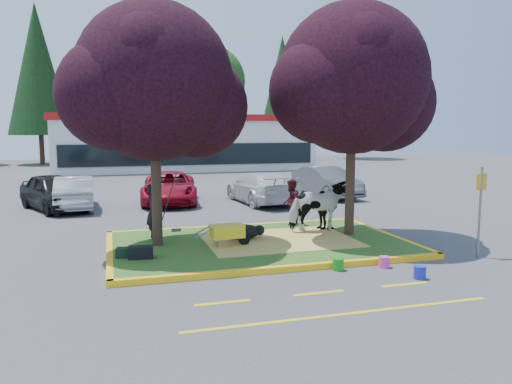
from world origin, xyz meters
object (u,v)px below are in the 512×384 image
object	(u,v)px
bucket_pink	(384,262)
car_black	(54,192)
cow	(320,206)
bucket_green	(338,264)
car_silver	(75,193)
wheelbarrow	(227,231)
calf	(243,232)
sign_post	(480,202)
handler	(153,212)
bucket_blue	(420,272)

from	to	relation	value
bucket_pink	car_black	bearing A→B (deg)	126.60
cow	bucket_green	xyz separation A→B (m)	(-1.06, -3.52, -0.81)
car_silver	cow	bearing A→B (deg)	132.21
cow	car_silver	world-z (taller)	cow
bucket_pink	car_black	size ratio (longest dim) A/B	0.06
cow	wheelbarrow	size ratio (longest dim) A/B	1.19
calf	sign_post	distance (m)	6.41
sign_post	car_silver	xyz separation A→B (m)	(-10.56, 11.19, -0.75)
cow	calf	bearing A→B (deg)	93.33
handler	wheelbarrow	size ratio (longest dim) A/B	1.00
bucket_green	car_black	bearing A→B (deg)	122.85
cow	wheelbarrow	distance (m)	3.35
cow	sign_post	xyz separation A→B (m)	(2.97, -3.42, 0.49)
wheelbarrow	sign_post	distance (m)	6.64
bucket_green	car_silver	world-z (taller)	car_silver
bucket_green	car_black	xyz separation A→B (m)	(-7.31, 11.33, 0.60)
handler	car_black	world-z (taller)	handler
sign_post	bucket_blue	size ratio (longest dim) A/B	8.10
bucket_green	wheelbarrow	bearing A→B (deg)	130.20
bucket_pink	wheelbarrow	bearing A→B (deg)	141.72
calf	wheelbarrow	xyz separation A→B (m)	(-0.62, -0.72, 0.19)
wheelbarrow	car_silver	distance (m)	9.86
bucket_pink	bucket_blue	xyz separation A→B (m)	(0.28, -1.03, 0.01)
sign_post	car_black	world-z (taller)	sign_post
cow	calf	xyz separation A→B (m)	(-2.54, -0.31, -0.58)
bucket_green	handler	bearing A→B (deg)	134.54
car_black	cow	bearing A→B (deg)	-67.79
handler	wheelbarrow	bearing A→B (deg)	-135.28
handler	car_black	distance (m)	8.07
wheelbarrow	calf	bearing A→B (deg)	45.17
handler	bucket_green	xyz separation A→B (m)	(3.94, -4.00, -0.80)
calf	wheelbarrow	size ratio (longest dim) A/B	0.64
wheelbarrow	bucket_blue	distance (m)	5.08
bucket_pink	car_black	distance (m)	14.24
calf	handler	world-z (taller)	handler
car_black	bucket_blue	bearing A→B (deg)	-79.66
calf	bucket_blue	bearing A→B (deg)	-37.54
cow	bucket_pink	world-z (taller)	cow
sign_post	calf	bearing A→B (deg)	145.78
cow	sign_post	size ratio (longest dim) A/B	0.81
sign_post	bucket_green	distance (m)	4.24
bucket_green	bucket_blue	bearing A→B (deg)	-37.77
bucket_pink	sign_post	bearing A→B (deg)	3.95
sign_post	car_silver	distance (m)	15.40
bucket_green	bucket_pink	xyz separation A→B (m)	(1.17, -0.10, -0.01)
calf	sign_post	xyz separation A→B (m)	(5.51, -3.11, 1.07)
bucket_pink	bucket_blue	size ratio (longest dim) A/B	0.93
cow	car_silver	distance (m)	10.86
cow	wheelbarrow	world-z (taller)	cow
calf	handler	size ratio (longest dim) A/B	0.63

